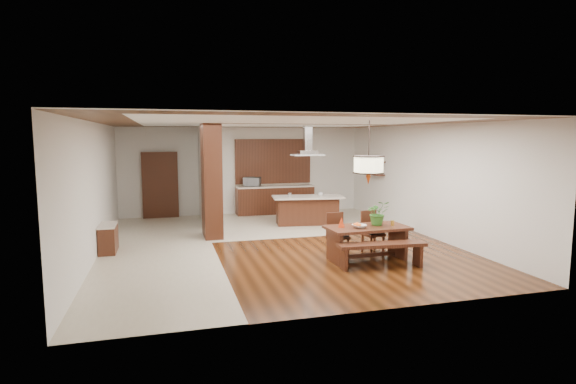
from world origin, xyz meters
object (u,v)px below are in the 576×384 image
object	(u,v)px
hallway_console	(108,238)
kitchen_island	(307,210)
dining_chair_right	(373,232)
pendant_lantern	(369,153)
dining_table	(367,235)
dining_bench	(381,255)
dining_chair_left	(338,234)
microwave	(252,182)
fruit_bowl	(359,226)
range_hood	(308,141)
island_cup	(321,194)
foliage_plant	(378,213)

from	to	relation	value
hallway_console	kitchen_island	world-z (taller)	kitchen_island
hallway_console	dining_chair_right	bearing A→B (deg)	-15.23
kitchen_island	pendant_lantern	bearing A→B (deg)	-81.89
dining_table	dining_chair_right	size ratio (longest dim) A/B	1.88
dining_bench	kitchen_island	distance (m)	4.62
dining_chair_right	dining_chair_left	bearing A→B (deg)	172.34
kitchen_island	microwave	world-z (taller)	microwave
pendant_lantern	fruit_bowl	distance (m)	1.52
dining_chair_left	pendant_lantern	size ratio (longest dim) A/B	0.70
pendant_lantern	range_hood	bearing A→B (deg)	90.38
island_cup	dining_chair_right	bearing A→B (deg)	-88.94
foliage_plant	kitchen_island	size ratio (longest dim) A/B	0.24
hallway_console	foliage_plant	xyz separation A→B (m)	(5.58, -2.02, 0.66)
dining_table	hallway_console	bearing A→B (deg)	158.48
hallway_console	island_cup	size ratio (longest dim) A/B	6.44
dining_table	dining_chair_left	world-z (taller)	dining_chair_left
kitchen_island	range_hood	bearing A→B (deg)	97.73
dining_chair_right	pendant_lantern	xyz separation A→B (m)	(-0.40, -0.54, 1.78)
dining_chair_right	foliage_plant	world-z (taller)	foliage_plant
foliage_plant	range_hood	world-z (taller)	range_hood
dining_bench	pendant_lantern	xyz separation A→B (m)	(-0.03, 0.61, 2.00)
hallway_console	pendant_lantern	size ratio (longest dim) A/B	0.67
dining_chair_left	island_cup	world-z (taller)	island_cup
pendant_lantern	fruit_bowl	bearing A→B (deg)	-156.40
dining_table	fruit_bowl	size ratio (longest dim) A/B	6.17
pendant_lantern	range_hood	world-z (taller)	same
dining_table	kitchen_island	distance (m)	4.01
hallway_console	dining_table	size ratio (longest dim) A/B	0.51
dining_bench	range_hood	world-z (taller)	range_hood
dining_bench	microwave	xyz separation A→B (m)	(-1.30, 6.69, 0.85)
hallway_console	pendant_lantern	xyz separation A→B (m)	(5.31, -2.09, 1.93)
foliage_plant	range_hood	xyz separation A→B (m)	(-0.30, 3.93, 1.49)
kitchen_island	dining_chair_left	bearing A→B (deg)	-89.11
dining_table	fruit_bowl	world-z (taller)	fruit_bowl
hallway_console	island_cup	bearing A→B (deg)	17.53
dining_chair_left	dining_chair_right	size ratio (longest dim) A/B	0.99
microwave	range_hood	bearing A→B (deg)	-34.90
range_hood	pendant_lantern	bearing A→B (deg)	-89.62
range_hood	dining_chair_right	bearing A→B (deg)	-82.94
dining_table	pendant_lantern	distance (m)	1.72
dining_bench	foliage_plant	size ratio (longest dim) A/B	3.37
hallway_console	dining_chair_right	distance (m)	5.92
pendant_lantern	fruit_bowl	size ratio (longest dim) A/B	4.65
kitchen_island	island_cup	xyz separation A→B (m)	(0.37, -0.13, 0.47)
pendant_lantern	microwave	distance (m)	6.31
pendant_lantern	kitchen_island	bearing A→B (deg)	90.39
fruit_bowl	island_cup	xyz separation A→B (m)	(0.57, 3.97, 0.15)
hallway_console	microwave	bearing A→B (deg)	44.68
pendant_lantern	foliage_plant	xyz separation A→B (m)	(0.28, 0.08, -1.27)
dining_chair_right	range_hood	xyz separation A→B (m)	(-0.43, 3.47, 2.00)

